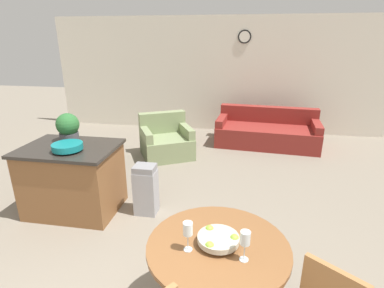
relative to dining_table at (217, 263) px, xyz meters
name	(u,v)px	position (x,y,z in m)	size (l,w,h in m)	color
wall_back	(215,75)	(-0.58, 5.51, 0.77)	(8.00, 0.09, 2.70)	silver
dining_table	(217,263)	(0.00, 0.00, 0.00)	(1.07, 1.07, 0.76)	brown
fruit_bowl	(218,239)	(0.00, 0.00, 0.22)	(0.31, 0.31, 0.09)	#B7B29E
wine_glass_left	(188,230)	(-0.21, -0.09, 0.34)	(0.07, 0.07, 0.23)	silver
wine_glass_right	(245,239)	(0.19, -0.13, 0.34)	(0.07, 0.07, 0.23)	silver
kitchen_island	(73,179)	(-2.02, 1.39, -0.13)	(1.19, 0.87, 0.90)	brown
teal_bowl	(67,147)	(-1.94, 1.24, 0.38)	(0.36, 0.36, 0.10)	#147A7F
potted_plant	(68,127)	(-2.13, 1.61, 0.51)	(0.30, 0.30, 0.37)	#4C4C51
trash_bin	(146,190)	(-1.06, 1.48, -0.25)	(0.28, 0.24, 0.68)	#9E9EA3
couch	(267,132)	(0.67, 4.53, -0.31)	(2.19, 1.15, 0.77)	maroon
armchair	(166,142)	(-1.32, 3.52, -0.31)	(1.21, 1.18, 0.81)	gray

